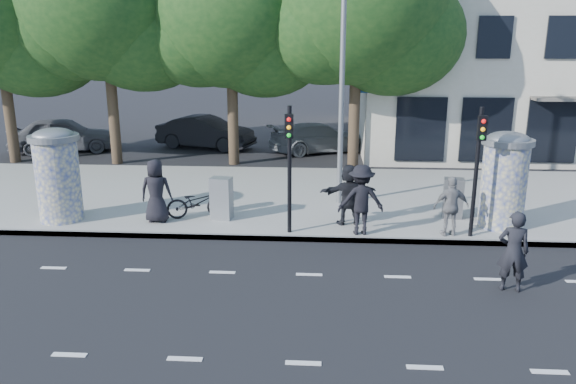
# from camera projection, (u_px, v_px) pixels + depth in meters

# --- Properties ---
(ground) EXTENTS (120.00, 120.00, 0.00)m
(ground) POSITION_uv_depth(u_px,v_px,m) (307.00, 303.00, 11.44)
(ground) COLOR black
(ground) RESTS_ON ground
(sidewalk) EXTENTS (40.00, 8.00, 0.15)m
(sidewalk) POSITION_uv_depth(u_px,v_px,m) (314.00, 197.00, 18.63)
(sidewalk) COLOR gray
(sidewalk) RESTS_ON ground
(curb) EXTENTS (40.00, 0.10, 0.16)m
(curb) POSITION_uv_depth(u_px,v_px,m) (311.00, 239.00, 14.84)
(curb) COLOR slate
(curb) RESTS_ON ground
(lane_dash_near) EXTENTS (32.00, 0.12, 0.01)m
(lane_dash_near) POSITION_uv_depth(u_px,v_px,m) (303.00, 363.00, 9.33)
(lane_dash_near) COLOR silver
(lane_dash_near) RESTS_ON ground
(lane_dash_far) EXTENTS (32.00, 0.12, 0.01)m
(lane_dash_far) POSITION_uv_depth(u_px,v_px,m) (309.00, 275.00, 12.79)
(lane_dash_far) COLOR silver
(lane_dash_far) RESTS_ON ground
(ad_column_left) EXTENTS (1.36, 1.36, 2.65)m
(ad_column_left) POSITION_uv_depth(u_px,v_px,m) (57.00, 173.00, 15.80)
(ad_column_left) COLOR beige
(ad_column_left) RESTS_ON sidewalk
(ad_column_right) EXTENTS (1.36, 1.36, 2.65)m
(ad_column_right) POSITION_uv_depth(u_px,v_px,m) (504.00, 178.00, 15.23)
(ad_column_right) COLOR beige
(ad_column_right) RESTS_ON sidewalk
(traffic_pole_near) EXTENTS (0.22, 0.31, 3.40)m
(traffic_pole_near) POSITION_uv_depth(u_px,v_px,m) (289.00, 157.00, 14.53)
(traffic_pole_near) COLOR black
(traffic_pole_near) RESTS_ON sidewalk
(traffic_pole_far) EXTENTS (0.22, 0.31, 3.40)m
(traffic_pole_far) POSITION_uv_depth(u_px,v_px,m) (478.00, 159.00, 14.23)
(traffic_pole_far) COLOR black
(traffic_pole_far) RESTS_ON sidewalk
(street_lamp) EXTENTS (0.25, 0.93, 8.00)m
(street_lamp) POSITION_uv_depth(u_px,v_px,m) (343.00, 52.00, 16.48)
(street_lamp) COLOR slate
(street_lamp) RESTS_ON sidewalk
(tree_mid_left) EXTENTS (7.20, 7.20, 9.57)m
(tree_mid_left) POSITION_uv_depth(u_px,v_px,m) (104.00, 3.00, 22.23)
(tree_mid_left) COLOR #38281C
(tree_mid_left) RESTS_ON ground
(tree_near_left) EXTENTS (6.80, 6.80, 8.97)m
(tree_near_left) POSITION_uv_depth(u_px,v_px,m) (230.00, 15.00, 22.24)
(tree_near_left) COLOR #38281C
(tree_near_left) RESTS_ON ground
(tree_center) EXTENTS (7.00, 7.00, 9.30)m
(tree_center) POSITION_uv_depth(u_px,v_px,m) (358.00, 7.00, 21.48)
(tree_center) COLOR #38281C
(tree_center) RESTS_ON ground
(building) EXTENTS (20.30, 15.85, 12.00)m
(building) POSITION_uv_depth(u_px,v_px,m) (558.00, 21.00, 28.32)
(building) COLOR #BCB59D
(building) RESTS_ON ground
(ped_a) EXTENTS (0.91, 0.61, 1.81)m
(ped_a) POSITION_uv_depth(u_px,v_px,m) (156.00, 191.00, 15.75)
(ped_a) COLOR black
(ped_a) RESTS_ON sidewalk
(ped_d) EXTENTS (1.28, 0.82, 1.88)m
(ped_d) POSITION_uv_depth(u_px,v_px,m) (361.00, 200.00, 14.77)
(ped_d) COLOR black
(ped_d) RESTS_ON sidewalk
(ped_e) EXTENTS (1.00, 0.65, 1.60)m
(ped_e) POSITION_uv_depth(u_px,v_px,m) (451.00, 206.00, 14.67)
(ped_e) COLOR gray
(ped_e) RESTS_ON sidewalk
(ped_f) EXTENTS (1.67, 0.85, 1.72)m
(ped_f) POSITION_uv_depth(u_px,v_px,m) (349.00, 194.00, 15.57)
(ped_f) COLOR black
(ped_f) RESTS_ON sidewalk
(man_road) EXTENTS (0.70, 0.52, 1.77)m
(man_road) POSITION_uv_depth(u_px,v_px,m) (513.00, 251.00, 11.79)
(man_road) COLOR black
(man_road) RESTS_ON ground
(bicycle) EXTENTS (1.04, 1.83, 0.91)m
(bicycle) POSITION_uv_depth(u_px,v_px,m) (197.00, 202.00, 16.22)
(bicycle) COLOR black
(bicycle) RESTS_ON sidewalk
(cabinet_left) EXTENTS (0.64, 0.51, 1.22)m
(cabinet_left) POSITION_uv_depth(u_px,v_px,m) (221.00, 198.00, 16.08)
(cabinet_left) COLOR gray
(cabinet_left) RESTS_ON sidewalk
(cabinet_right) EXTENTS (0.61, 0.48, 1.17)m
(cabinet_right) POSITION_uv_depth(u_px,v_px,m) (453.00, 198.00, 16.20)
(cabinet_right) COLOR slate
(cabinet_right) RESTS_ON sidewalk
(car_left) EXTENTS (3.21, 5.09, 1.62)m
(car_left) POSITION_uv_depth(u_px,v_px,m) (63.00, 134.00, 26.21)
(car_left) COLOR #525459
(car_left) RESTS_ON ground
(car_mid) EXTENTS (2.83, 4.93, 1.54)m
(car_mid) POSITION_uv_depth(u_px,v_px,m) (206.00, 132.00, 27.03)
(car_mid) COLOR black
(car_mid) RESTS_ON ground
(car_right) EXTENTS (3.66, 5.03, 1.35)m
(car_right) POSITION_uv_depth(u_px,v_px,m) (319.00, 138.00, 26.13)
(car_right) COLOR slate
(car_right) RESTS_ON ground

